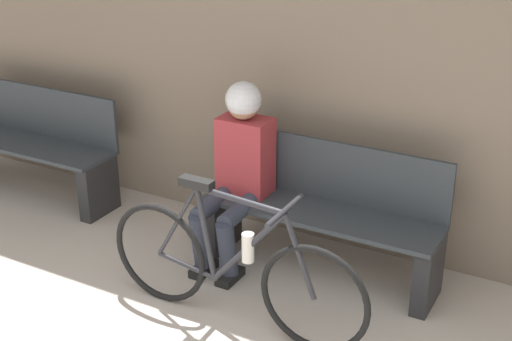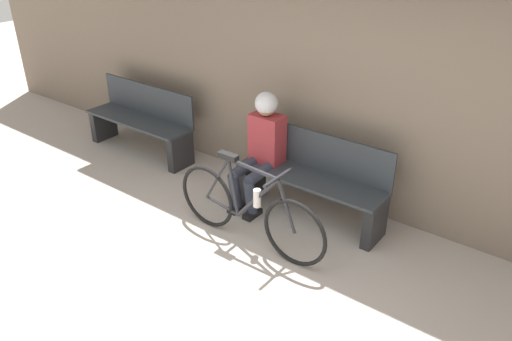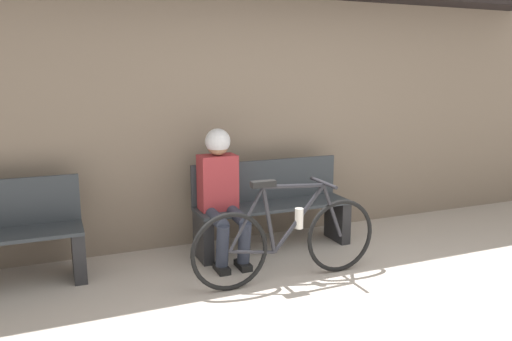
% 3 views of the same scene
% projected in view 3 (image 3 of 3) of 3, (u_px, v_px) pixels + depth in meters
% --- Properties ---
extents(storefront_wall, '(12.00, 0.56, 3.20)m').
position_uv_depth(storefront_wall, '(260.00, 76.00, 5.04)').
color(storefront_wall, '#756656').
rests_on(storefront_wall, ground_plane).
extents(park_bench_near, '(1.53, 0.42, 0.85)m').
position_uv_depth(park_bench_near, '(272.00, 209.00, 4.86)').
color(park_bench_near, '#2D3338').
rests_on(park_bench_near, ground_plane).
extents(bicycle, '(1.65, 0.40, 0.87)m').
position_uv_depth(bicycle, '(288.00, 239.00, 4.09)').
color(bicycle, black).
rests_on(bicycle, ground_plane).
extents(person_seated, '(0.34, 0.61, 1.21)m').
position_uv_depth(person_seated, '(221.00, 186.00, 4.50)').
color(person_seated, '#2D3342').
rests_on(person_seated, ground_plane).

